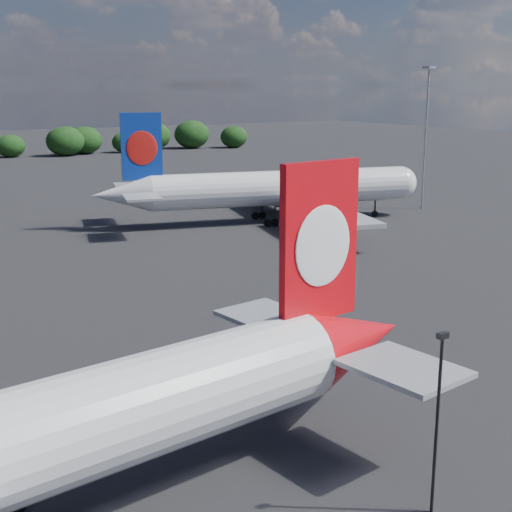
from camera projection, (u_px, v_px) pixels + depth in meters
qantas_airliner at (2, 454)px, 30.21m from camera, size 49.36×47.08×16.11m
china_southern_airliner at (270, 189)px, 106.19m from camera, size 49.97×47.84×16.47m
apron_lamp_post at (438, 413)px, 33.31m from camera, size 0.55×0.30×9.19m
floodlight_mast_near at (427, 119)px, 115.86m from camera, size 1.60×1.60×23.09m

